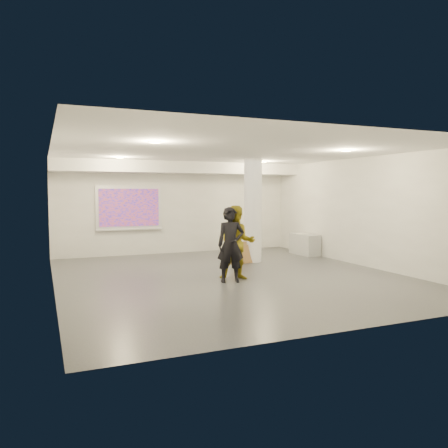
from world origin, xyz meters
name	(u,v)px	position (x,y,z in m)	size (l,w,h in m)	color
floor	(230,276)	(0.00, 0.00, 0.00)	(8.00, 9.00, 0.01)	#36373D
ceiling	(230,152)	(0.00, 0.00, 3.00)	(8.00, 9.00, 0.01)	white
wall_back	(177,208)	(0.00, 4.50, 1.50)	(8.00, 0.01, 3.00)	silver
wall_front	(354,230)	(0.00, -4.50, 1.50)	(8.00, 0.01, 3.00)	silver
wall_left	(52,219)	(-4.00, 0.00, 1.50)	(0.01, 9.00, 3.00)	silver
wall_right	(363,212)	(4.00, 0.00, 1.50)	(0.01, 9.00, 3.00)	silver
soffit_band	(181,168)	(0.00, 3.95, 2.82)	(8.00, 1.10, 0.36)	white
downlight_nw	(120,158)	(-2.20, 2.50, 2.98)	(0.22, 0.22, 0.02)	#E7D87F
downlight_ne	(263,162)	(2.20, 2.50, 2.98)	(0.22, 0.22, 0.02)	#E7D87F
downlight_sw	(155,142)	(-2.20, -1.50, 2.98)	(0.22, 0.22, 0.02)	#E7D87F
downlight_se	(346,151)	(2.20, -1.50, 2.98)	(0.22, 0.22, 0.02)	#E7D87F
column	(253,211)	(1.50, 1.80, 1.50)	(0.52, 0.52, 3.00)	white
projection_screen	(129,208)	(-1.60, 4.45, 1.53)	(2.10, 0.13, 1.42)	silver
credenza	(305,244)	(3.72, 2.45, 0.34)	(0.48, 1.15, 0.67)	#9EA1A3
papers_stack	(303,234)	(3.67, 2.48, 0.68)	(0.26, 0.33, 0.02)	silver
cardboard_back	(239,253)	(0.95, 1.57, 0.32)	(0.58, 0.05, 0.63)	olive
cardboard_front	(247,254)	(1.23, 1.63, 0.26)	(0.48, 0.05, 0.53)	olive
woman	(231,245)	(-0.26, -0.62, 0.85)	(0.62, 0.41, 1.71)	black
man	(237,243)	(0.01, -0.38, 0.87)	(0.84, 0.66, 1.73)	olive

